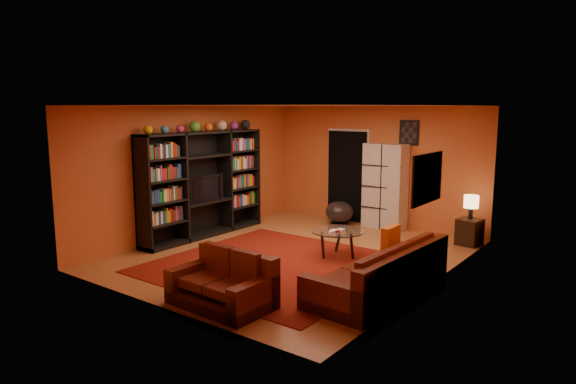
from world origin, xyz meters
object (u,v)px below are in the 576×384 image
Objects in this scene: side_table at (469,232)px; bowl_chair at (339,212)px; sofa at (384,275)px; table_lamp at (471,202)px; tv at (203,188)px; loveseat at (225,283)px; storage_cabinet at (385,186)px; entertainment_unit at (203,184)px; coffee_table at (338,233)px.

bowl_chair is at bearing 179.84° from side_table.
table_lamp reaches higher than sofa.
tv is at bearing -150.28° from table_lamp.
loveseat is at bearing -131.01° from sofa.
sofa is at bearing -60.06° from storage_cabinet.
storage_cabinet is at bearing 5.21° from loveseat.
side_table is at bearing -5.56° from storage_cabinet.
tv is 0.37× the size of sofa.
bowl_chair is (-2.75, 3.36, -0.01)m from sofa.
coffee_table is at bearing 6.46° from entertainment_unit.
storage_cabinet is at bearing 17.74° from bowl_chair.
entertainment_unit is at bearing -123.68° from bowl_chair.
entertainment_unit is 4.56m from sofa.
tv is 3.77m from loveseat.
sofa and loveseat have the same top height.
sofa is 5.42× the size of table_lamp.
storage_cabinet is 1.95m from table_lamp.
table_lamp is (1.62, 4.91, 0.53)m from loveseat.
bowl_chair is at bearing -32.23° from tv.
tv is at bearing -172.21° from coffee_table.
storage_cabinet is (-0.30, 5.22, 0.62)m from loveseat.
sofa is 4.89× the size of side_table.
entertainment_unit is at bearing 172.07° from sofa.
bowl_chair is 2.86m from side_table.
sofa reaches higher than side_table.
tv reaches higher than table_lamp.
side_table is at bearing -16.33° from loveseat.
table_lamp is (1.92, -0.31, -0.09)m from storage_cabinet.
side_table is (1.58, 2.16, -0.17)m from coffee_table.
sofa is 3.39m from table_lamp.
bowl_chair is (1.67, 2.50, -0.77)m from entertainment_unit.
storage_cabinet is at bearing 47.09° from entertainment_unit.
coffee_table is 1.48× the size of bowl_chair.
loveseat is at bearing -75.91° from bowl_chair.
loveseat is 3.04× the size of table_lamp.
coffee_table is 2.52m from bowl_chair.
bowl_chair is at bearing 179.84° from table_lamp.
table_lamp is at bearing 53.76° from coffee_table.
loveseat is (-1.52, -1.57, 0.01)m from sofa.
entertainment_unit is 2.19× the size of loveseat.
loveseat is 2.76m from coffee_table.
side_table is (4.47, 2.55, -0.73)m from tv.
entertainment_unit reaches higher than side_table.
entertainment_unit is 5.23m from side_table.
loveseat is 5.08m from bowl_chair.
entertainment_unit reaches higher than bowl_chair.
tv is at bearing -122.23° from bowl_chair.
table_lamp is (4.53, 2.49, -0.23)m from entertainment_unit.
loveseat reaches higher than side_table.
tv is 5.16m from table_lamp.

